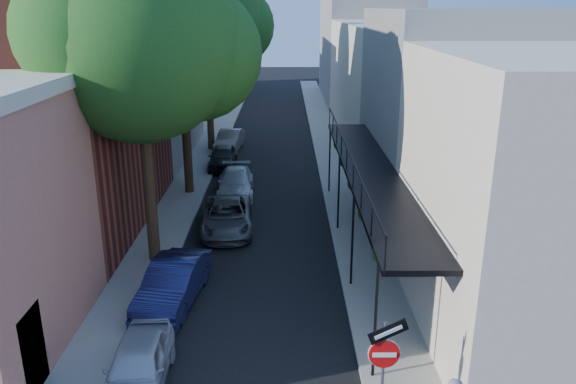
{
  "coord_description": "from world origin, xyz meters",
  "views": [
    {
      "loc": [
        1.07,
        -9.14,
        9.12
      ],
      "look_at": [
        1.17,
        9.82,
        2.8
      ],
      "focal_mm": 35.0,
      "sensor_mm": 36.0,
      "label": 1
    }
  ],
  "objects_px": {
    "sign_post": "(384,358)",
    "parked_car_d": "(236,183)",
    "oak_far": "(214,20)",
    "oak_near": "(153,44)",
    "parked_car_b": "(173,283)",
    "oak_mid": "(190,51)",
    "parked_car_f": "(229,140)",
    "parked_car_a": "(138,366)",
    "parked_car_c": "(227,216)",
    "parked_car_e": "(223,157)"
  },
  "relations": [
    {
      "from": "parked_car_d",
      "to": "parked_car_f",
      "type": "height_order",
      "value": "parked_car_f"
    },
    {
      "from": "oak_mid",
      "to": "oak_far",
      "type": "bearing_deg",
      "value": 89.59
    },
    {
      "from": "parked_car_a",
      "to": "parked_car_c",
      "type": "relative_size",
      "value": 0.8
    },
    {
      "from": "oak_far",
      "to": "parked_car_b",
      "type": "relative_size",
      "value": 2.83
    },
    {
      "from": "oak_mid",
      "to": "oak_far",
      "type": "distance_m",
      "value": 9.12
    },
    {
      "from": "parked_car_a",
      "to": "parked_car_f",
      "type": "relative_size",
      "value": 0.91
    },
    {
      "from": "oak_near",
      "to": "oak_mid",
      "type": "bearing_deg",
      "value": 90.37
    },
    {
      "from": "oak_near",
      "to": "parked_car_e",
      "type": "height_order",
      "value": "oak_near"
    },
    {
      "from": "parked_car_b",
      "to": "oak_near",
      "type": "bearing_deg",
      "value": 111.99
    },
    {
      "from": "sign_post",
      "to": "parked_car_f",
      "type": "distance_m",
      "value": 26.7
    },
    {
      "from": "oak_near",
      "to": "parked_car_f",
      "type": "distance_m",
      "value": 18.25
    },
    {
      "from": "sign_post",
      "to": "parked_car_d",
      "type": "relative_size",
      "value": 0.69
    },
    {
      "from": "oak_mid",
      "to": "oak_far",
      "type": "xyz_separation_m",
      "value": [
        0.06,
        9.04,
        1.2
      ]
    },
    {
      "from": "sign_post",
      "to": "oak_near",
      "type": "bearing_deg",
      "value": 125.09
    },
    {
      "from": "parked_car_b",
      "to": "parked_car_f",
      "type": "bearing_deg",
      "value": 97.84
    },
    {
      "from": "sign_post",
      "to": "parked_car_c",
      "type": "distance_m",
      "value": 13.0
    },
    {
      "from": "parked_car_a",
      "to": "parked_car_d",
      "type": "height_order",
      "value": "parked_car_d"
    },
    {
      "from": "parked_car_b",
      "to": "oak_far",
      "type": "bearing_deg",
      "value": 99.96
    },
    {
      "from": "oak_far",
      "to": "parked_car_f",
      "type": "xyz_separation_m",
      "value": [
        0.75,
        -0.26,
        -7.59
      ]
    },
    {
      "from": "parked_car_b",
      "to": "oak_mid",
      "type": "bearing_deg",
      "value": 102.17
    },
    {
      "from": "oak_mid",
      "to": "parked_car_f",
      "type": "height_order",
      "value": "oak_mid"
    },
    {
      "from": "parked_car_b",
      "to": "parked_car_e",
      "type": "bearing_deg",
      "value": 97.9
    },
    {
      "from": "oak_far",
      "to": "parked_car_f",
      "type": "bearing_deg",
      "value": -19.28
    },
    {
      "from": "sign_post",
      "to": "oak_mid",
      "type": "xyz_separation_m",
      "value": [
        -6.58,
        17.26,
        5.02
      ]
    },
    {
      "from": "sign_post",
      "to": "parked_car_d",
      "type": "distance_m",
      "value": 17.51
    },
    {
      "from": "oak_mid",
      "to": "parked_car_d",
      "type": "relative_size",
      "value": 2.36
    },
    {
      "from": "parked_car_f",
      "to": "oak_near",
      "type": "bearing_deg",
      "value": -87.38
    },
    {
      "from": "oak_near",
      "to": "parked_car_c",
      "type": "relative_size",
      "value": 2.5
    },
    {
      "from": "oak_far",
      "to": "parked_car_c",
      "type": "relative_size",
      "value": 2.61
    },
    {
      "from": "parked_car_e",
      "to": "oak_far",
      "type": "bearing_deg",
      "value": 98.52
    },
    {
      "from": "parked_car_e",
      "to": "parked_car_b",
      "type": "bearing_deg",
      "value": -90.69
    },
    {
      "from": "parked_car_c",
      "to": "parked_car_d",
      "type": "height_order",
      "value": "parked_car_c"
    },
    {
      "from": "oak_far",
      "to": "oak_near",
      "type": "bearing_deg",
      "value": -90.04
    },
    {
      "from": "oak_near",
      "to": "parked_car_b",
      "type": "distance_m",
      "value": 7.96
    },
    {
      "from": "parked_car_c",
      "to": "parked_car_d",
      "type": "xyz_separation_m",
      "value": [
        -0.02,
        4.74,
        -0.01
      ]
    },
    {
      "from": "sign_post",
      "to": "parked_car_e",
      "type": "relative_size",
      "value": 0.78
    },
    {
      "from": "parked_car_e",
      "to": "oak_mid",
      "type": "bearing_deg",
      "value": -101.22
    },
    {
      "from": "oak_near",
      "to": "parked_car_e",
      "type": "distance_m",
      "value": 14.47
    },
    {
      "from": "sign_post",
      "to": "parked_car_b",
      "type": "bearing_deg",
      "value": 133.53
    },
    {
      "from": "parked_car_f",
      "to": "parked_car_d",
      "type": "bearing_deg",
      "value": -77.46
    },
    {
      "from": "oak_far",
      "to": "parked_car_b",
      "type": "height_order",
      "value": "oak_far"
    },
    {
      "from": "parked_car_a",
      "to": "sign_post",
      "type": "bearing_deg",
      "value": -18.97
    },
    {
      "from": "oak_mid",
      "to": "oak_far",
      "type": "relative_size",
      "value": 0.86
    },
    {
      "from": "oak_near",
      "to": "parked_car_b",
      "type": "relative_size",
      "value": 2.71
    },
    {
      "from": "parked_car_a",
      "to": "parked_car_c",
      "type": "distance_m",
      "value": 10.43
    },
    {
      "from": "parked_car_b",
      "to": "parked_car_d",
      "type": "height_order",
      "value": "parked_car_b"
    },
    {
      "from": "parked_car_f",
      "to": "parked_car_c",
      "type": "bearing_deg",
      "value": -79.84
    },
    {
      "from": "oak_mid",
      "to": "parked_car_d",
      "type": "distance_m",
      "value": 6.75
    },
    {
      "from": "oak_mid",
      "to": "parked_car_a",
      "type": "bearing_deg",
      "value": -86.98
    },
    {
      "from": "oak_far",
      "to": "parked_car_d",
      "type": "distance_m",
      "value": 12.31
    }
  ]
}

